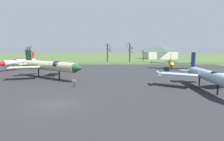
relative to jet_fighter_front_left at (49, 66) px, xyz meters
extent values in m
plane|color=#425B2D|center=(6.05, -15.81, -2.45)|extent=(600.00, 600.00, 0.00)
cube|color=#28282B|center=(6.05, 2.46, -2.42)|extent=(85.58, 60.89, 0.05)
cube|color=#385229|center=(6.05, 38.91, -2.42)|extent=(145.58, 12.00, 0.06)
cylinder|color=#B7B293|center=(-0.23, 0.16, -0.05)|extent=(12.72, 9.84, 1.67)
cone|color=#234C2D|center=(6.37, -4.60, -0.05)|extent=(2.34, 2.29, 1.54)
cylinder|color=black|center=(-6.36, 4.60, -0.05)|extent=(1.43, 1.49, 1.17)
ellipsoid|color=#19232D|center=(1.95, -1.41, 0.41)|extent=(1.32, 2.48, 1.24)
cube|color=#B7B293|center=(-3.86, -1.35, -0.18)|extent=(5.52, 3.81, 0.16)
cube|color=#B7B293|center=(0.07, 4.09, -0.18)|extent=(2.41, 5.05, 0.16)
cube|color=#234C2D|center=(-5.49, 3.97, 1.81)|extent=(1.83, 1.40, 2.04)
cube|color=#B7B293|center=(-6.29, 2.81, 0.07)|extent=(2.52, 2.65, 0.16)
cube|color=#B7B293|center=(-4.64, 5.09, 0.07)|extent=(2.52, 2.65, 0.16)
cylinder|color=black|center=(2.36, -1.70, -1.67)|extent=(0.22, 0.22, 1.56)
cylinder|color=black|center=(-2.81, 2.03, -1.67)|extent=(0.22, 0.22, 1.56)
cylinder|color=black|center=(6.31, -7.86, -2.07)|extent=(0.08, 0.08, 0.75)
cube|color=white|center=(6.31, -7.86, -1.54)|extent=(0.67, 0.32, 0.38)
cylinder|color=#8EA3B2|center=(24.18, -9.67, -0.48)|extent=(2.38, 11.96, 1.37)
cylinder|color=black|center=(24.71, -3.48, -0.48)|extent=(1.02, 0.83, 0.96)
ellipsoid|color=#19232D|center=(24.02, -11.60, -0.10)|extent=(0.96, 1.81, 0.91)
cube|color=#8EA3B2|center=(21.04, -7.53, -0.58)|extent=(5.51, 4.72, 0.13)
cylinder|color=#8EA3B2|center=(18.50, -6.56, -0.58)|extent=(0.70, 2.23, 0.51)
cube|color=navy|center=(24.64, -4.23, 1.35)|extent=(0.28, 1.39, 2.28)
cube|color=#8EA3B2|center=(23.50, -4.29, -0.38)|extent=(1.83, 1.42, 0.13)
cube|color=#8EA3B2|center=(25.77, -4.48, -0.38)|extent=(1.83, 1.42, 0.13)
cylinder|color=black|center=(23.96, -12.28, -1.81)|extent=(0.18, 0.18, 1.28)
cylinder|color=black|center=(24.40, -7.07, -1.81)|extent=(0.18, 0.18, 1.28)
cylinder|color=silver|center=(-13.80, 16.49, -0.41)|extent=(3.57, 12.39, 1.42)
cylinder|color=black|center=(-12.67, 22.83, -0.41)|extent=(1.12, 0.95, 1.00)
ellipsoid|color=#19232D|center=(-14.20, 14.27, -0.02)|extent=(0.97, 1.83, 0.92)
cube|color=silver|center=(-16.69, 18.57, -0.51)|extent=(5.39, 4.26, 0.13)
cube|color=silver|center=(-10.37, 17.44, -0.51)|extent=(5.25, 2.83, 0.13)
cube|color=red|center=(-12.82, 21.99, 1.36)|extent=(0.46, 1.63, 2.11)
cube|color=silver|center=(-13.87, 22.09, -0.30)|extent=(1.75, 1.58, 0.13)
cube|color=silver|center=(-11.79, 21.71, -0.30)|extent=(1.75, 1.58, 0.13)
cylinder|color=black|center=(-14.28, 13.82, -1.78)|extent=(0.19, 0.19, 1.33)
cylinder|color=black|center=(-13.32, 19.16, -1.78)|extent=(0.19, 0.19, 1.33)
cylinder|color=#33383D|center=(27.98, 16.24, -0.66)|extent=(4.31, 10.73, 1.25)
cone|color=yellow|center=(26.21, 10.33, -0.66)|extent=(1.54, 1.79, 1.15)
cylinder|color=black|center=(29.61, 21.67, -0.66)|extent=(1.03, 0.91, 0.87)
ellipsoid|color=#19232D|center=(27.45, 14.47, -0.31)|extent=(0.88, 1.66, 0.83)
cube|color=#33383D|center=(25.51, 18.52, -0.75)|extent=(4.61, 4.89, 0.12)
cube|color=#33383D|center=(31.30, 16.78, -0.75)|extent=(5.14, 3.15, 0.12)
cylinder|color=#33383D|center=(23.42, 19.93, -0.75)|extent=(1.02, 2.05, 0.47)
cylinder|color=#33383D|center=(33.82, 16.81, -0.75)|extent=(1.02, 2.05, 0.47)
cube|color=yellow|center=(29.40, 20.96, 0.91)|extent=(0.55, 1.39, 1.87)
cube|color=#33383D|center=(28.45, 21.15, -0.56)|extent=(1.70, 1.53, 0.12)
cube|color=#33383D|center=(30.29, 20.59, -0.56)|extent=(1.70, 1.53, 0.12)
cylinder|color=black|center=(27.30, 13.96, -1.86)|extent=(0.17, 0.17, 1.17)
cylinder|color=black|center=(28.67, 18.53, -1.86)|extent=(0.17, 0.17, 1.17)
cylinder|color=#42382D|center=(-24.00, 42.44, 0.90)|extent=(0.55, 0.55, 6.69)
cylinder|color=#42382D|center=(-24.77, 42.36, 2.25)|extent=(0.45, 1.79, 2.47)
cylinder|color=#42382D|center=(-23.90, 43.25, 2.48)|extent=(1.82, 0.43, 2.46)
cylinder|color=#42382D|center=(-23.35, 43.40, 3.97)|extent=(2.17, 1.59, 1.35)
cylinder|color=#42382D|center=(-24.33, 41.84, 2.87)|extent=(1.47, 0.98, 1.17)
cylinder|color=#42382D|center=(-22.49, 41.52, 0.91)|extent=(0.51, 0.51, 6.71)
cylinder|color=#42382D|center=(-23.75, 41.54, 2.99)|extent=(0.23, 2.63, 1.70)
cylinder|color=#42382D|center=(-23.10, 40.37, 1.89)|extent=(2.49, 1.42, 1.95)
cylinder|color=#42382D|center=(-23.19, 40.24, 1.97)|extent=(2.79, 1.68, 1.61)
cylinder|color=#42382D|center=(-23.15, 41.05, 3.79)|extent=(1.22, 1.56, 1.06)
cylinder|color=#42382D|center=(-23.34, 41.66, 1.89)|extent=(0.53, 1.85, 1.27)
cylinder|color=#42382D|center=(9.64, 46.74, 1.65)|extent=(0.55, 0.55, 8.20)
cylinder|color=#42382D|center=(10.63, 46.34, 3.04)|extent=(1.07, 2.18, 1.47)
cylinder|color=#42382D|center=(10.19, 45.57, 3.03)|extent=(2.59, 1.40, 1.87)
cylinder|color=#42382D|center=(10.42, 45.87, 4.74)|extent=(2.01, 1.82, 2.37)
cylinder|color=#42382D|center=(9.10, 47.45, 5.32)|extent=(1.62, 1.32, 1.05)
cylinder|color=brown|center=(19.33, 43.99, 1.69)|extent=(0.59, 0.59, 8.28)
cylinder|color=brown|center=(20.21, 43.73, 3.62)|extent=(0.77, 1.93, 1.26)
cylinder|color=brown|center=(18.00, 43.73, 5.02)|extent=(0.77, 2.83, 2.08)
cylinder|color=brown|center=(19.59, 45.11, 3.44)|extent=(2.46, 0.86, 1.59)
cylinder|color=brown|center=(19.55, 43.13, 2.40)|extent=(1.96, 0.74, 1.88)
cylinder|color=brown|center=(19.07, 43.42, 5.38)|extent=(1.51, 0.93, 1.86)
cylinder|color=brown|center=(25.69, 47.10, 0.31)|extent=(0.39, 0.39, 5.52)
cylinder|color=brown|center=(26.25, 47.13, 1.31)|extent=(0.27, 1.28, 1.30)
cylinder|color=brown|center=(24.98, 46.54, 1.85)|extent=(1.32, 1.61, 2.76)
cylinder|color=brown|center=(25.17, 46.98, 2.36)|extent=(0.47, 1.25, 1.81)
cylinder|color=brown|center=(26.18, 46.13, 1.59)|extent=(2.16, 1.24, 2.21)
cube|color=silver|center=(41.79, 78.12, -0.29)|extent=(18.65, 12.92, 4.32)
pyramid|color=#38563D|center=(41.79, 78.12, 4.39)|extent=(19.58, 13.57, 2.52)
camera|label=1|loc=(11.65, -32.41, 2.78)|focal=28.30mm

